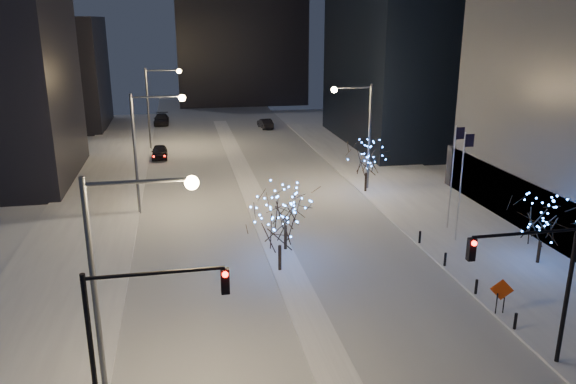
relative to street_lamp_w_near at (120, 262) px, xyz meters
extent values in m
cube|color=#B6BCC6|center=(8.94, 33.00, -6.49)|extent=(20.00, 130.00, 0.02)
cube|color=white|center=(8.94, 28.00, -6.42)|extent=(2.00, 80.00, 0.15)
cube|color=white|center=(23.94, 18.00, -6.42)|extent=(10.00, 90.00, 0.15)
cube|color=white|center=(-5.06, 18.00, -6.42)|extent=(8.00, 90.00, 0.15)
cube|color=black|center=(-17.06, 68.00, 1.50)|extent=(18.00, 16.00, 16.00)
cylinder|color=#595E66|center=(-1.06, 0.00, -1.50)|extent=(0.24, 0.24, 10.00)
cylinder|color=#595E66|center=(0.94, 0.00, 3.20)|extent=(4.00, 0.16, 0.16)
sphere|color=#FFCD7F|center=(2.94, 0.00, 3.05)|extent=(0.56, 0.56, 0.56)
cylinder|color=#595E66|center=(-1.06, 25.00, -1.50)|extent=(0.24, 0.24, 10.00)
cylinder|color=#595E66|center=(0.94, 25.00, 3.20)|extent=(4.00, 0.16, 0.16)
sphere|color=#FFCD7F|center=(2.94, 25.00, 3.05)|extent=(0.56, 0.56, 0.56)
cylinder|color=#595E66|center=(-1.06, 50.00, -1.50)|extent=(0.24, 0.24, 10.00)
cylinder|color=#595E66|center=(0.94, 50.00, 3.20)|extent=(4.00, 0.16, 0.16)
sphere|color=#FFCD7F|center=(2.94, 50.00, 3.05)|extent=(0.56, 0.56, 0.56)
cylinder|color=#595E66|center=(19.94, 28.00, -1.50)|extent=(0.24, 0.24, 10.00)
cylinder|color=#595E66|center=(18.19, 28.00, 3.20)|extent=(3.50, 0.16, 0.16)
sphere|color=#FFCD7F|center=(16.44, 28.00, 3.05)|extent=(0.56, 0.56, 0.56)
cylinder|color=black|center=(-1.06, -2.00, -3.00)|extent=(0.20, 0.20, 7.00)
cylinder|color=black|center=(1.44, -2.00, 0.30)|extent=(5.00, 0.14, 0.14)
cube|color=black|center=(3.94, -2.00, -0.25)|extent=(0.32, 0.28, 1.00)
sphere|color=#FF0C05|center=(3.94, -2.18, 0.10)|extent=(0.22, 0.22, 0.22)
cylinder|color=black|center=(19.44, -1.00, -3.00)|extent=(0.20, 0.20, 7.00)
cylinder|color=black|center=(16.94, -1.00, 0.30)|extent=(5.00, 0.14, 0.14)
cube|color=black|center=(14.44, -1.00, -0.25)|extent=(0.32, 0.28, 1.00)
sphere|color=#FF0C05|center=(14.44, -1.18, 0.10)|extent=(0.22, 0.22, 0.22)
cylinder|color=silver|center=(21.94, 14.00, -2.35)|extent=(0.10, 0.10, 8.00)
cube|color=black|center=(22.29, 14.00, 1.05)|extent=(0.70, 0.03, 0.90)
cylinder|color=silver|center=(22.54, 16.50, -2.35)|extent=(0.10, 0.10, 8.00)
cube|color=black|center=(22.89, 16.50, 1.05)|extent=(0.70, 0.03, 0.90)
cylinder|color=black|center=(19.14, 2.00, -5.90)|extent=(0.16, 0.16, 0.90)
cylinder|color=black|center=(19.14, 6.00, -5.90)|extent=(0.16, 0.16, 0.90)
cylinder|color=black|center=(19.14, 10.00, -5.90)|extent=(0.16, 0.16, 0.90)
cylinder|color=black|center=(19.14, 14.00, -5.90)|extent=(0.16, 0.16, 0.90)
imported|color=black|center=(0.15, 44.76, -5.75)|extent=(1.79, 4.43, 1.51)
imported|color=black|center=(15.25, 61.26, -5.78)|extent=(1.97, 4.50, 1.44)
imported|color=black|center=(-0.06, 67.43, -5.70)|extent=(2.31, 5.52, 1.59)
cylinder|color=black|center=(8.44, 11.49, -5.51)|extent=(0.22, 0.22, 1.67)
cylinder|color=black|center=(9.44, 14.79, -5.48)|extent=(0.22, 0.22, 1.73)
cylinder|color=black|center=(25.42, 9.30, -5.60)|extent=(0.22, 0.22, 1.50)
cylinder|color=black|center=(19.44, 27.03, -5.47)|extent=(0.22, 0.22, 1.75)
cylinder|color=black|center=(19.02, 3.64, -5.74)|extent=(0.07, 0.07, 1.21)
cylinder|color=black|center=(19.46, 3.64, -5.74)|extent=(0.07, 0.07, 1.21)
cube|color=#DE410B|center=(19.24, 3.64, -4.92)|extent=(1.18, 0.49, 1.25)
camera|label=1|loc=(2.59, -21.06, 9.05)|focal=35.00mm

